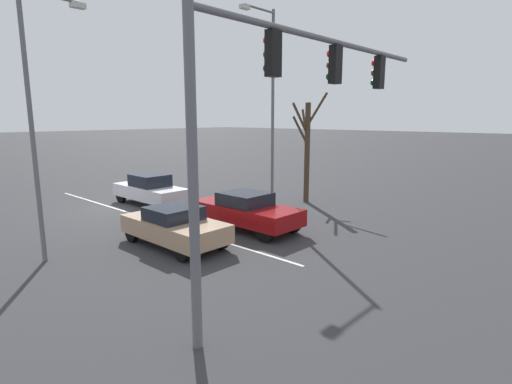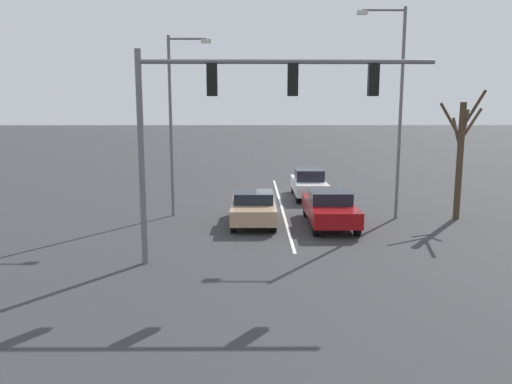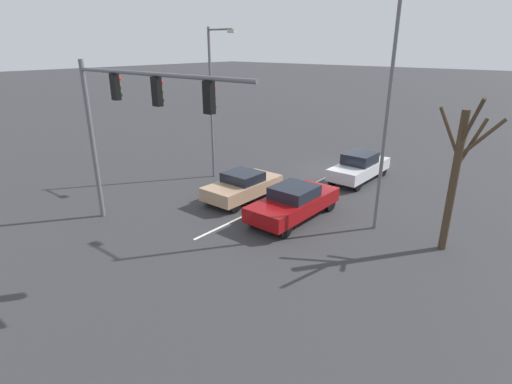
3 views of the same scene
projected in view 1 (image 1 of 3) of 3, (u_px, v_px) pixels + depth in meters
name	position (u px, v px, depth m)	size (l,w,h in m)	color
ground_plane	(115.00, 209.00, 19.73)	(240.00, 240.00, 0.00)	#333335
lane_stripe_left_divider	(146.00, 218.00, 17.90)	(0.12, 17.48, 0.01)	silver
car_maroon_leftlane_front	(245.00, 210.00, 16.06)	(1.89, 4.73, 1.48)	maroon
car_tan_midlane_front	(175.00, 226.00, 13.95)	(1.88, 4.10, 1.39)	tan
car_silver_leftlane_second	(150.00, 190.00, 20.41)	(1.71, 4.51, 1.59)	silver
traffic_signal_gantry	(291.00, 93.00, 9.03)	(9.05, 0.37, 6.69)	slate
street_lamp_right_shoulder	(37.00, 110.00, 11.80)	(1.95, 0.24, 8.08)	slate
street_lamp_left_shoulder	(270.00, 100.00, 18.28)	(2.12, 0.24, 9.17)	slate
bare_tree_near	(307.00, 145.00, 20.80)	(2.12, 1.76, 5.70)	#423323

